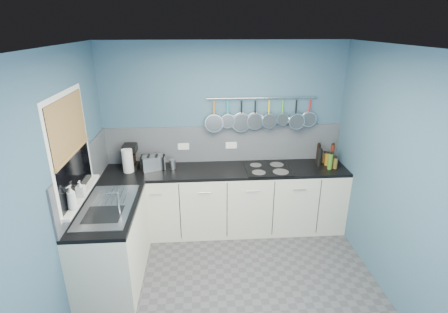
{
  "coord_description": "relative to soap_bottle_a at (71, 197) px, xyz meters",
  "views": [
    {
      "loc": [
        -0.31,
        -2.92,
        2.68
      ],
      "look_at": [
        -0.05,
        0.75,
        1.25
      ],
      "focal_mm": 27.46,
      "sensor_mm": 36.0,
      "label": 1
    }
  ],
  "objects": [
    {
      "name": "wall_left",
      "position": [
        -0.08,
        -0.01,
        0.08
      ],
      "size": [
        0.02,
        3.0,
        2.5
      ],
      "primitive_type": "cube",
      "color": "#38586F",
      "rests_on": "ground"
    },
    {
      "name": "condiment_0",
      "position": [
        2.98,
        1.3,
        -0.19
      ],
      "size": [
        0.06,
        0.06,
        0.16
      ],
      "primitive_type": "cylinder",
      "color": "#265919",
      "rests_on": "worktop_back"
    },
    {
      "name": "condiment_1",
      "position": [
        2.9,
        1.32,
        -0.2
      ],
      "size": [
        0.06,
        0.06,
        0.14
      ],
      "primitive_type": "cylinder",
      "color": "brown",
      "rests_on": "worktop_back"
    },
    {
      "name": "condiment_5",
      "position": [
        2.79,
        1.22,
        -0.16
      ],
      "size": [
        0.07,
        0.07,
        0.23
      ],
      "primitive_type": "cylinder",
      "color": "black",
      "rests_on": "worktop_back"
    },
    {
      "name": "pan_0",
      "position": [
        1.4,
        1.43,
        0.39
      ],
      "size": [
        0.25,
        0.08,
        0.44
      ],
      "primitive_type": null,
      "color": "silver",
      "rests_on": "pot_rail"
    },
    {
      "name": "paper_towel",
      "position": [
        0.28,
        1.19,
        -0.12
      ],
      "size": [
        0.16,
        0.16,
        0.3
      ],
      "primitive_type": "cylinder",
      "rotation": [
        0.0,
        0.0,
        0.19
      ],
      "color": "white",
      "rests_on": "worktop_back"
    },
    {
      "name": "bamboo_blind",
      "position": [
        -0.03,
        0.29,
        0.61
      ],
      "size": [
        0.01,
        0.9,
        0.55
      ],
      "primitive_type": "cube",
      "color": "#A3814E",
      "rests_on": "wall_left"
    },
    {
      "name": "toaster",
      "position": [
        0.59,
        1.25,
        -0.18
      ],
      "size": [
        0.32,
        0.25,
        0.18
      ],
      "primitive_type": "cube",
      "rotation": [
        0.0,
        0.0,
        0.35
      ],
      "color": "silver",
      "rests_on": "worktop_back"
    },
    {
      "name": "sink_unit",
      "position": [
        0.23,
        0.29,
        -0.27
      ],
      "size": [
        0.5,
        0.95,
        0.01
      ],
      "primitive_type": "cube",
      "color": "silver",
      "rests_on": "worktop_left"
    },
    {
      "name": "wall_back",
      "position": [
        1.53,
        1.5,
        0.08
      ],
      "size": [
        3.2,
        0.02,
        2.5
      ],
      "primitive_type": "cube",
      "color": "#38586F",
      "rests_on": "ground"
    },
    {
      "name": "window_glass",
      "position": [
        -0.04,
        0.29,
        0.38
      ],
      "size": [
        0.01,
        0.9,
        1.0
      ],
      "primitive_type": "cube",
      "color": "black",
      "rests_on": "wall_left"
    },
    {
      "name": "pan_1",
      "position": [
        1.58,
        1.43,
        0.42
      ],
      "size": [
        0.19,
        0.07,
        0.38
      ],
      "primitive_type": null,
      "color": "silver",
      "rests_on": "pot_rail"
    },
    {
      "name": "canister",
      "position": [
        0.84,
        1.26,
        -0.21
      ],
      "size": [
        0.11,
        0.11,
        0.12
      ],
      "primitive_type": "cylinder",
      "rotation": [
        0.0,
        0.0,
        -0.29
      ],
      "color": "silver",
      "rests_on": "worktop_back"
    },
    {
      "name": "floor",
      "position": [
        1.53,
        -0.01,
        -1.18
      ],
      "size": [
        3.2,
        3.0,
        0.02
      ],
      "primitive_type": "cube",
      "color": "#47474C",
      "rests_on": "ground"
    },
    {
      "name": "pan_5",
      "position": [
        2.3,
        1.43,
        0.43
      ],
      "size": [
        0.17,
        0.09,
        0.36
      ],
      "primitive_type": null,
      "color": "silver",
      "rests_on": "pot_rail"
    },
    {
      "name": "pan_2",
      "position": [
        1.76,
        1.43,
        0.39
      ],
      "size": [
        0.26,
        0.05,
        0.45
      ],
      "primitive_type": null,
      "color": "silver",
      "rests_on": "pot_rail"
    },
    {
      "name": "pot_rail",
      "position": [
        2.03,
        1.44,
        0.61
      ],
      "size": [
        1.45,
        0.02,
        0.02
      ],
      "primitive_type": "cylinder",
      "rotation": [
        0.0,
        1.57,
        0.0
      ],
      "color": "silver",
      "rests_on": "wall_back"
    },
    {
      "name": "pan_6",
      "position": [
        2.48,
        1.43,
        0.41
      ],
      "size": [
        0.22,
        0.11,
        0.41
      ],
      "primitive_type": null,
      "color": "silver",
      "rests_on": "pot_rail"
    },
    {
      "name": "backsplash_left",
      "position": [
        -0.06,
        0.59,
        -0.02
      ],
      "size": [
        0.02,
        1.8,
        0.5
      ],
      "primitive_type": "cube",
      "color": "slate",
      "rests_on": "wall_left"
    },
    {
      "name": "soap_bottle_a",
      "position": [
        0.0,
        0.0,
        0.0
      ],
      "size": [
        0.12,
        0.12,
        0.24
      ],
      "primitive_type": "imported",
      "rotation": [
        0.0,
        0.0,
        -0.36
      ],
      "color": "white",
      "rests_on": "window_sill"
    },
    {
      "name": "cabinet_run_left",
      "position": [
        0.23,
        0.29,
        -0.74
      ],
      "size": [
        0.6,
        1.2,
        0.86
      ],
      "primitive_type": "cube",
      "color": "beige",
      "rests_on": "ground"
    },
    {
      "name": "condiment_6",
      "position": [
        2.97,
        1.12,
        -0.2
      ],
      "size": [
        0.06,
        0.06,
        0.14
      ],
      "primitive_type": "cylinder",
      "color": "brown",
      "rests_on": "worktop_back"
    },
    {
      "name": "condiment_7",
      "position": [
        2.9,
        1.1,
        -0.16
      ],
      "size": [
        0.06,
        0.06,
        0.21
      ],
      "primitive_type": "cylinder",
      "color": "#3F721E",
      "rests_on": "worktop_back"
    },
    {
      "name": "window_frame",
      "position": [
        -0.05,
        0.29,
        0.38
      ],
      "size": [
        0.01,
        1.0,
        1.1
      ],
      "primitive_type": "cube",
      "color": "white",
      "rests_on": "wall_left"
    },
    {
      "name": "socket_left",
      "position": [
        0.98,
        1.47,
        -0.04
      ],
      "size": [
        0.15,
        0.01,
        0.09
      ],
      "primitive_type": "cube",
      "color": "white",
      "rests_on": "backsplash_back"
    },
    {
      "name": "wall_front",
      "position": [
        1.53,
        -1.52,
        0.08
      ],
      "size": [
        3.2,
        0.02,
        2.5
      ],
      "primitive_type": "cube",
      "color": "#38586F",
      "rests_on": "ground"
    },
    {
      "name": "mixer_tap",
      "position": [
        0.39,
        0.11,
        -0.14
      ],
      "size": [
        0.12,
        0.08,
        0.26
      ],
      "primitive_type": null,
      "color": "silver",
      "rests_on": "worktop_left"
    },
    {
      "name": "wall_right",
      "position": [
        3.14,
        -0.01,
        0.08
      ],
      "size": [
        0.02,
        3.0,
        2.5
      ],
      "primitive_type": "cube",
      "color": "#38586F",
      "rests_on": "ground"
    },
    {
      "name": "backsplash_back",
      "position": [
        1.53,
        1.48,
        -0.02
      ],
      "size": [
        3.2,
        0.02,
        0.5
      ],
      "primitive_type": "cube",
      "color": "slate",
      "rests_on": "wall_back"
    },
    {
      "name": "coffee_maker",
      "position": [
        0.29,
        1.31,
        -0.11
      ],
      "size": [
        0.19,
        0.21,
        0.32
      ],
      "primitive_type": null,
      "rotation": [
        0.0,
        0.0,
        -0.04
      ],
      "color": "black",
      "rests_on": "worktop_back"
    },
    {
      "name": "pan_3",
      "position": [
        1.94,
        1.43,
        0.4
      ],
      "size": [
        0.23,
        0.06,
        0.42
      ],
      "primitive_type": null,
      "color": "silver",
      "rests_on": "pot_rail"
    },
    {
      "name": "pan_7",
      "position": [
        2.67,
        1.43,
        0.41
      ],
      "size": [
        0.2,
        0.06,
        0.39
      ],
      "primitive_type": null,
      "color": "silver",
      "rests_on": "pot_rail"
    },
    {
      "name": "cabinet_run_back",
      "position": [
        1.53,
        1.19,
        -0.74
      ],
      "size": [
        3.2,
        0.6,
        0.86
      ],
      "primitive_type": "cube",
      "color": "beige",
      "rests_on": "ground"
    },
    {
      "name": "condiment_2",
      "position": [
        2.81,
        1.33,
        -0.14
      ],
      "size": [
        0.05,
        0.05,
        0.26
      ],
      "primitive_type": "cylinder",
      "color": "black",
      "rests_on": "worktop_back"
    },
    {
      "name": "worktop_left",
      "position": [
        0.23,
        0.29,
        -0.29
      ],
      "size": [
        0.6,
        1.2,
        0.04
      ],
      "primitive_type": "cube",
      "color": "black",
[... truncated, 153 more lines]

